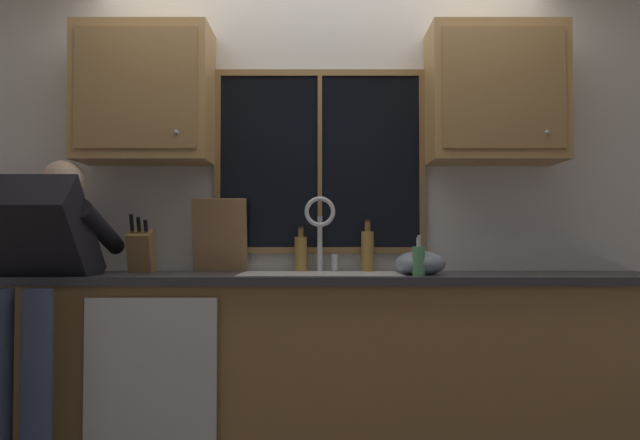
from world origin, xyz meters
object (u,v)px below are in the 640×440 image
at_px(cutting_board, 218,235).
at_px(bottle_tall_clear, 366,250).
at_px(person_standing, 34,273).
at_px(bottle_green_glass, 299,253).
at_px(mixing_bowl, 418,263).
at_px(soap_dispenser, 417,260).
at_px(knife_block, 139,252).

height_order(cutting_board, bottle_tall_clear, cutting_board).
distance_m(person_standing, bottle_green_glass, 1.31).
bearing_deg(mixing_bowl, soap_dispenser, -103.17).
distance_m(knife_block, mixing_bowl, 1.43).
xyz_separation_m(knife_block, soap_dispenser, (1.39, -0.26, -0.03)).
distance_m(cutting_board, bottle_tall_clear, 0.80).
relative_size(cutting_board, bottle_tall_clear, 1.42).
xyz_separation_m(person_standing, bottle_tall_clear, (1.56, 0.50, 0.10)).
bearing_deg(knife_block, mixing_bowl, -6.48).
bearing_deg(soap_dispenser, bottle_green_glass, 144.42).
height_order(mixing_bowl, bottle_green_glass, bottle_green_glass).
relative_size(mixing_bowl, bottle_green_glass, 1.01).
distance_m(cutting_board, mixing_bowl, 1.08).
bearing_deg(bottle_tall_clear, mixing_bowl, -51.43).
relative_size(mixing_bowl, bottle_tall_clear, 0.88).
height_order(person_standing, knife_block, person_standing).
distance_m(person_standing, soap_dispenser, 1.78).
xyz_separation_m(person_standing, bottle_green_glass, (1.20, 0.51, 0.08)).
xyz_separation_m(bottle_green_glass, bottle_tall_clear, (0.36, -0.02, 0.02)).
bearing_deg(knife_block, cutting_board, 18.92).
bearing_deg(knife_block, bottle_tall_clear, 6.52).
distance_m(soap_dispenser, bottle_tall_clear, 0.45).
height_order(mixing_bowl, bottle_tall_clear, bottle_tall_clear).
bearing_deg(knife_block, soap_dispenser, -10.51).
xyz_separation_m(mixing_bowl, bottle_green_glass, (-0.60, 0.31, 0.05)).
bearing_deg(cutting_board, knife_block, -161.08).
distance_m(person_standing, cutting_board, 0.92).
xyz_separation_m(knife_block, bottle_green_glass, (0.82, 0.15, -0.01)).
bearing_deg(soap_dispenser, mixing_bowl, 76.83).
distance_m(cutting_board, bottle_green_glass, 0.45).
bearing_deg(bottle_green_glass, bottle_tall_clear, -2.72).
xyz_separation_m(person_standing, mixing_bowl, (1.79, 0.20, 0.04)).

